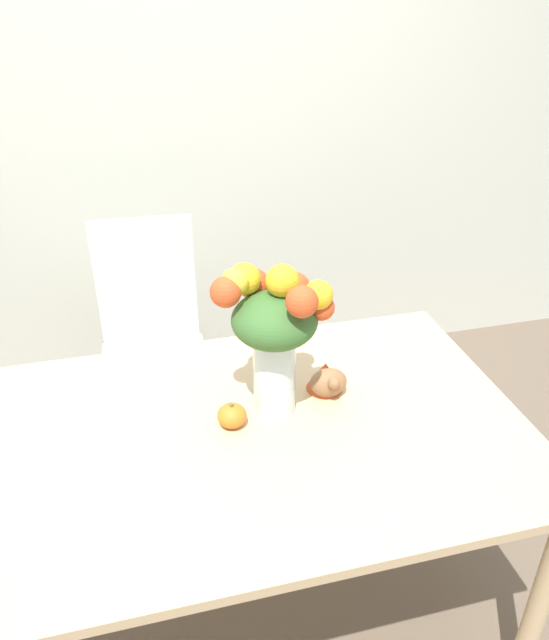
% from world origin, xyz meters
% --- Properties ---
extents(ground_plane, '(12.00, 12.00, 0.00)m').
position_xyz_m(ground_plane, '(0.00, 0.00, 0.00)').
color(ground_plane, brown).
extents(wall_back, '(8.00, 0.06, 2.70)m').
position_xyz_m(wall_back, '(0.00, 1.47, 1.35)').
color(wall_back, silver).
rests_on(wall_back, ground_plane).
extents(dining_table, '(1.59, 1.00, 0.76)m').
position_xyz_m(dining_table, '(0.00, 0.00, 0.67)').
color(dining_table, '#D1B284').
rests_on(dining_table, ground_plane).
extents(flower_vase, '(0.33, 0.31, 0.45)m').
position_xyz_m(flower_vase, '(0.11, 0.09, 1.02)').
color(flower_vase, silver).
rests_on(flower_vase, dining_table).
extents(pumpkin, '(0.08, 0.08, 0.08)m').
position_xyz_m(pumpkin, '(-0.03, 0.04, 0.79)').
color(pumpkin, orange).
rests_on(pumpkin, dining_table).
extents(turkey_figurine, '(0.11, 0.15, 0.09)m').
position_xyz_m(turkey_figurine, '(0.28, 0.12, 0.80)').
color(turkey_figurine, '#936642').
rests_on(turkey_figurine, dining_table).
extents(dining_chair_near_window, '(0.44, 0.44, 1.03)m').
position_xyz_m(dining_chair_near_window, '(-0.20, 0.89, 0.52)').
color(dining_chair_near_window, white).
rests_on(dining_chair_near_window, ground_plane).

